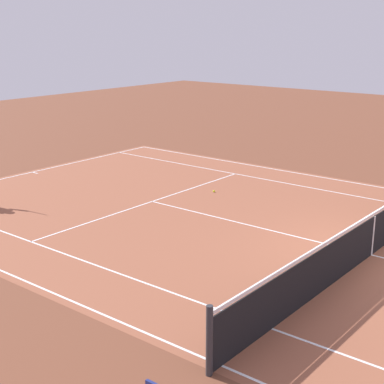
% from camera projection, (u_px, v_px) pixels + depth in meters
% --- Properties ---
extents(ground_plane, '(60.00, 60.00, 0.00)m').
position_uv_depth(ground_plane, '(371.00, 255.00, 12.66)').
color(ground_plane, brown).
extents(court_slab, '(24.20, 11.40, 0.00)m').
position_uv_depth(court_slab, '(371.00, 255.00, 12.66)').
color(court_slab, '#935138').
rests_on(court_slab, ground_plane).
extents(court_line_markings, '(23.85, 11.05, 0.01)m').
position_uv_depth(court_line_markings, '(371.00, 255.00, 12.66)').
color(court_line_markings, white).
rests_on(court_line_markings, ground_plane).
extents(tennis_net, '(0.10, 11.70, 1.08)m').
position_uv_depth(tennis_net, '(373.00, 234.00, 12.53)').
color(tennis_net, '#2D2D33').
rests_on(tennis_net, ground_plane).
extents(tennis_ball, '(0.07, 0.07, 0.07)m').
position_uv_depth(tennis_ball, '(214.00, 191.00, 17.42)').
color(tennis_ball, '#CCE01E').
rests_on(tennis_ball, ground_plane).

